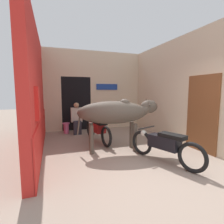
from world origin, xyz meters
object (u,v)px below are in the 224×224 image
motorcycle_near (164,144)px  motorcycle_far (98,129)px  cow (116,113)px  shopkeeper_seated (77,118)px  plastic_stool (66,128)px

motorcycle_near → motorcycle_far: bearing=115.7°
cow → shopkeeper_seated: cow is taller
cow → plastic_stool: cow is taller
motorcycle_far → motorcycle_near: bearing=-64.3°
motorcycle_far → plastic_stool: 1.74m
cow → motorcycle_near: bearing=-57.1°
plastic_stool → cow: bearing=-65.2°
shopkeeper_seated → motorcycle_far: bearing=-69.6°
motorcycle_near → cow: bearing=122.9°
cow → plastic_stool: (-1.13, 2.45, -0.81)m
cow → motorcycle_far: 1.16m
shopkeeper_seated → plastic_stool: (-0.38, 0.21, -0.40)m
motorcycle_near → shopkeeper_seated: shopkeeper_seated is taller
motorcycle_far → plastic_stool: (-0.86, 1.50, -0.20)m
shopkeeper_seated → plastic_stool: shopkeeper_seated is taller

